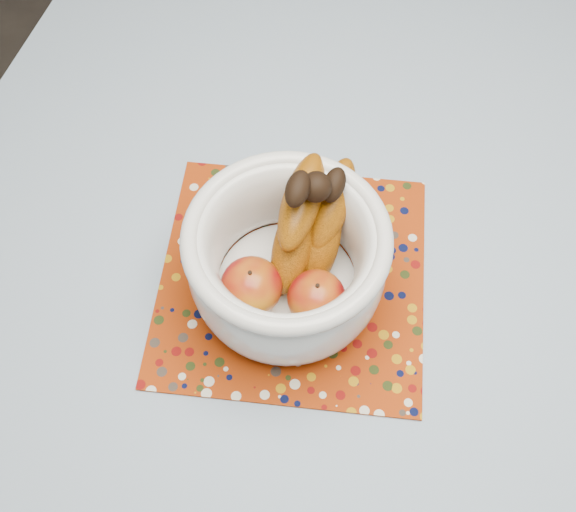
{
  "coord_description": "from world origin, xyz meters",
  "views": [
    {
      "loc": [
        -0.01,
        -0.49,
        1.55
      ],
      "look_at": [
        -0.12,
        -0.11,
        0.85
      ],
      "focal_mm": 42.0,
      "sensor_mm": 36.0,
      "label": 1
    }
  ],
  "objects": [
    {
      "name": "placemat",
      "position": [
        -0.12,
        -0.09,
        0.76
      ],
      "size": [
        0.4,
        0.4,
        0.0
      ],
      "primitive_type": "cube",
      "rotation": [
        0.0,
        0.0,
        0.16
      ],
      "color": "#8F2B07",
      "rests_on": "tablecloth"
    },
    {
      "name": "fruit_bowl",
      "position": [
        -0.11,
        -0.1,
        0.85
      ],
      "size": [
        0.24,
        0.26,
        0.2
      ],
      "color": "silver",
      "rests_on": "placemat"
    },
    {
      "name": "table",
      "position": [
        0.0,
        0.0,
        0.67
      ],
      "size": [
        1.2,
        1.2,
        0.75
      ],
      "color": "brown",
      "rests_on": "ground"
    },
    {
      "name": "tablecloth",
      "position": [
        0.0,
        0.0,
        0.76
      ],
      "size": [
        1.32,
        1.32,
        0.01
      ],
      "primitive_type": "cube",
      "color": "#607CA0",
      "rests_on": "table"
    }
  ]
}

